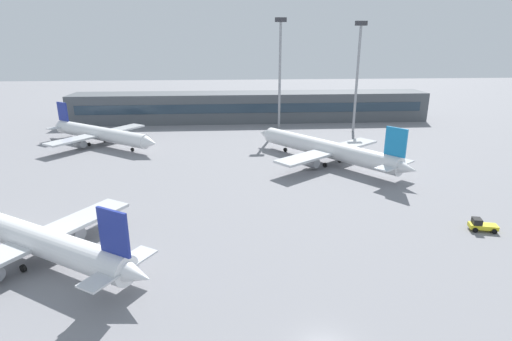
{
  "coord_description": "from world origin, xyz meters",
  "views": [
    {
      "loc": [
        -7.99,
        -27.15,
        25.12
      ],
      "look_at": [
        -2.98,
        40.0,
        3.0
      ],
      "focal_mm": 28.08,
      "sensor_mm": 36.0,
      "label": 1
    }
  ],
  "objects_px": {
    "floodlight_tower_east": "(280,67)",
    "airplane_mid": "(325,149)",
    "floodlight_tower_west": "(358,71)",
    "airplane_near": "(27,237)",
    "airplane_far": "(101,134)",
    "baggage_tug_yellow": "(481,225)"
  },
  "relations": [
    {
      "from": "airplane_far",
      "to": "floodlight_tower_west",
      "type": "distance_m",
      "value": 69.56
    },
    {
      "from": "airplane_far",
      "to": "airplane_mid",
      "type": "bearing_deg",
      "value": -19.91
    },
    {
      "from": "baggage_tug_yellow",
      "to": "floodlight_tower_east",
      "type": "distance_m",
      "value": 73.28
    },
    {
      "from": "airplane_mid",
      "to": "floodlight_tower_west",
      "type": "bearing_deg",
      "value": 62.43
    },
    {
      "from": "airplane_near",
      "to": "airplane_far",
      "type": "bearing_deg",
      "value": 97.45
    },
    {
      "from": "airplane_near",
      "to": "baggage_tug_yellow",
      "type": "relative_size",
      "value": 8.69
    },
    {
      "from": "floodlight_tower_west",
      "to": "baggage_tug_yellow",
      "type": "bearing_deg",
      "value": -91.39
    },
    {
      "from": "airplane_near",
      "to": "airplane_mid",
      "type": "bearing_deg",
      "value": 39.08
    },
    {
      "from": "airplane_mid",
      "to": "airplane_far",
      "type": "xyz_separation_m",
      "value": [
        -51.75,
        18.74,
        -0.21
      ]
    },
    {
      "from": "airplane_mid",
      "to": "floodlight_tower_west",
      "type": "xyz_separation_m",
      "value": [
        15.49,
        29.67,
        13.87
      ]
    },
    {
      "from": "airplane_near",
      "to": "airplane_mid",
      "type": "xyz_separation_m",
      "value": [
        44.57,
        36.19,
        0.24
      ]
    },
    {
      "from": "airplane_mid",
      "to": "floodlight_tower_east",
      "type": "height_order",
      "value": "floodlight_tower_east"
    },
    {
      "from": "floodlight_tower_west",
      "to": "floodlight_tower_east",
      "type": "bearing_deg",
      "value": 164.07
    },
    {
      "from": "airplane_far",
      "to": "floodlight_tower_west",
      "type": "bearing_deg",
      "value": 9.23
    },
    {
      "from": "floodlight_tower_east",
      "to": "airplane_mid",
      "type": "bearing_deg",
      "value": -81.68
    },
    {
      "from": "airplane_near",
      "to": "floodlight_tower_west",
      "type": "height_order",
      "value": "floodlight_tower_west"
    },
    {
      "from": "floodlight_tower_west",
      "to": "airplane_mid",
      "type": "bearing_deg",
      "value": -117.57
    },
    {
      "from": "airplane_far",
      "to": "floodlight_tower_west",
      "type": "height_order",
      "value": "floodlight_tower_west"
    },
    {
      "from": "airplane_near",
      "to": "airplane_far",
      "type": "xyz_separation_m",
      "value": [
        -7.18,
        54.93,
        0.03
      ]
    },
    {
      "from": "airplane_near",
      "to": "floodlight_tower_east",
      "type": "relative_size",
      "value": 1.09
    },
    {
      "from": "floodlight_tower_west",
      "to": "floodlight_tower_east",
      "type": "relative_size",
      "value": 0.97
    },
    {
      "from": "baggage_tug_yellow",
      "to": "floodlight_tower_east",
      "type": "bearing_deg",
      "value": 105.59
    }
  ]
}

